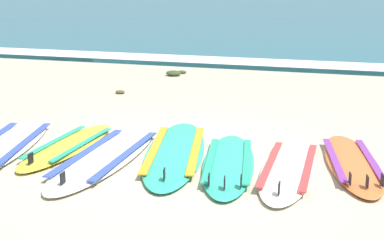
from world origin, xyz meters
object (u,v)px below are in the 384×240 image
(surfboard_2, at_px, (107,156))
(surfboard_5, at_px, (289,168))
(surfboard_1, at_px, (69,146))
(surfboard_4, at_px, (229,163))
(surfboard_0, at_px, (6,145))
(surfboard_3, at_px, (175,152))
(surfboard_6, at_px, (352,162))

(surfboard_2, height_order, surfboard_5, same)
(surfboard_2, relative_size, surfboard_5, 1.18)
(surfboard_1, bearing_deg, surfboard_2, -19.50)
(surfboard_4, xyz_separation_m, surfboard_5, (0.64, 0.04, -0.00))
(surfboard_0, relative_size, surfboard_2, 1.00)
(surfboard_0, relative_size, surfboard_3, 0.97)
(surfboard_3, bearing_deg, surfboard_5, -7.44)
(surfboard_5, bearing_deg, surfboard_6, 31.79)
(surfboard_0, height_order, surfboard_3, same)
(surfboard_1, xyz_separation_m, surfboard_5, (2.59, -0.01, -0.00))
(surfboard_0, xyz_separation_m, surfboard_6, (3.92, 0.58, 0.00))
(surfboard_4, bearing_deg, surfboard_0, -176.47)
(surfboard_0, bearing_deg, surfboard_3, 10.59)
(surfboard_4, bearing_deg, surfboard_6, 18.46)
(surfboard_2, height_order, surfboard_3, same)
(surfboard_1, bearing_deg, surfboard_4, -1.40)
(surfboard_1, distance_m, surfboard_6, 3.23)
(surfboard_1, xyz_separation_m, surfboard_4, (1.95, -0.05, 0.00))
(surfboard_0, distance_m, surfboard_1, 0.74)
(surfboard_6, bearing_deg, surfboard_2, -167.38)
(surfboard_6, bearing_deg, surfboard_4, -161.54)
(surfboard_0, xyz_separation_m, surfboard_3, (1.99, 0.37, -0.00))
(surfboard_5, xyz_separation_m, surfboard_6, (0.62, 0.38, 0.00))
(surfboard_3, bearing_deg, surfboard_4, -17.05)
(surfboard_3, bearing_deg, surfboard_2, -151.17)
(surfboard_0, height_order, surfboard_2, same)
(surfboard_2, xyz_separation_m, surfboard_3, (0.68, 0.37, -0.00))
(surfboard_0, bearing_deg, surfboard_2, -0.02)
(surfboard_0, relative_size, surfboard_4, 1.16)
(surfboard_5, bearing_deg, surfboard_3, 172.56)
(surfboard_1, height_order, surfboard_3, same)
(surfboard_2, bearing_deg, surfboard_6, 12.62)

